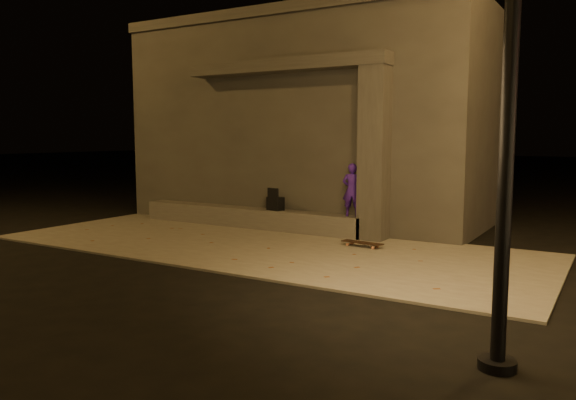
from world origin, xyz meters
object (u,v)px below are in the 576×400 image
Objects in this scene: column at (374,154)px; skateboard at (362,243)px; backpack at (275,203)px; skateboarder at (352,190)px.

skateboard is (0.14, -0.90, -1.72)m from column.
column is at bearing 15.02° from backpack.
skateboarder is 1.31× the size of skateboard.
column is 3.15× the size of skateboarder.
skateboarder is 1.45m from skateboard.
skateboard is at bearing -81.02° from column.
skateboard is (0.64, -0.90, -0.94)m from skateboarder.
skateboard is at bearing -4.17° from backpack.
backpack is at bearing 166.81° from skateboard.
skateboarder reaches higher than skateboard.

